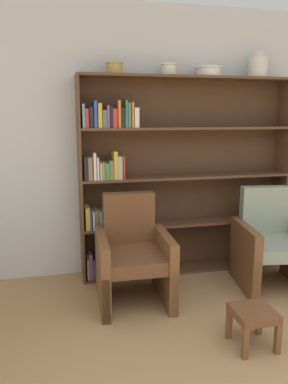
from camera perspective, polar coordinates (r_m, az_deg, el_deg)
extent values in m
cube|color=silver|center=(4.08, 5.57, 7.55)|extent=(12.00, 0.06, 2.75)
cube|color=brown|center=(3.73, -9.67, 1.57)|extent=(0.02, 0.30, 2.04)
cube|color=brown|center=(4.44, 20.08, 2.63)|extent=(0.02, 0.30, 2.04)
cube|color=brown|center=(3.91, 6.88, 16.94)|extent=(2.18, 0.30, 0.03)
cube|color=brown|center=(4.23, 6.20, -11.37)|extent=(2.18, 0.30, 0.03)
cube|color=#492F1E|center=(4.08, 5.85, 2.54)|extent=(2.18, 0.01, 2.04)
cube|color=#B2A899|center=(3.96, -8.58, -11.24)|extent=(0.02, 0.20, 0.22)
cube|color=#994C99|center=(3.92, -8.15, -11.02)|extent=(0.03, 0.14, 0.27)
cube|color=#4C756B|center=(3.96, -7.74, -11.29)|extent=(0.02, 0.20, 0.20)
cube|color=#4C756B|center=(3.96, -7.24, -11.59)|extent=(0.04, 0.17, 0.16)
cube|color=white|center=(3.96, -6.76, -11.26)|extent=(0.02, 0.17, 0.21)
cube|color=#B2A899|center=(3.97, -6.30, -11.29)|extent=(0.03, 0.19, 0.19)
cube|color=#7F6B4C|center=(3.96, -5.66, -11.42)|extent=(0.04, 0.15, 0.18)
cube|color=#994C99|center=(3.96, -5.05, -11.42)|extent=(0.03, 0.15, 0.18)
cube|color=gold|center=(3.97, -4.63, -10.91)|extent=(0.03, 0.17, 0.24)
cube|color=orange|center=(3.98, -4.03, -11.25)|extent=(0.04, 0.17, 0.18)
cube|color=white|center=(4.00, -3.38, -11.02)|extent=(0.04, 0.20, 0.20)
cube|color=#334CB2|center=(3.98, -2.76, -11.02)|extent=(0.03, 0.16, 0.21)
cube|color=black|center=(3.98, -2.18, -10.95)|extent=(0.03, 0.14, 0.22)
cube|color=brown|center=(4.06, 6.36, -4.56)|extent=(2.18, 0.30, 0.02)
cube|color=gold|center=(3.78, -8.65, -3.85)|extent=(0.04, 0.19, 0.23)
cube|color=#334CB2|center=(3.79, -8.16, -4.11)|extent=(0.02, 0.19, 0.19)
cube|color=white|center=(3.78, -7.75, -4.18)|extent=(0.02, 0.18, 0.18)
cube|color=#7F6B4C|center=(3.77, -7.27, -4.08)|extent=(0.04, 0.15, 0.20)
cube|color=#B2A899|center=(3.78, -6.73, -4.16)|extent=(0.03, 0.15, 0.18)
cube|color=#4C756B|center=(3.78, -6.28, -3.99)|extent=(0.03, 0.15, 0.20)
cube|color=#4C756B|center=(3.79, -5.71, -3.96)|extent=(0.04, 0.17, 0.20)
cube|color=#B2A899|center=(3.80, -5.12, -3.52)|extent=(0.03, 0.19, 0.25)
cube|color=black|center=(3.80, -4.53, -3.64)|extent=(0.03, 0.17, 0.23)
cube|color=#388C47|center=(3.80, -4.00, -3.38)|extent=(0.03, 0.16, 0.27)
cube|color=#994C99|center=(3.79, -3.46, -3.98)|extent=(0.02, 0.13, 0.19)
cube|color=#7F6B4C|center=(3.80, -2.93, -3.92)|extent=(0.03, 0.14, 0.19)
cube|color=white|center=(3.82, -2.47, -3.22)|extent=(0.03, 0.17, 0.27)
cube|color=#388C47|center=(3.83, -1.85, -3.90)|extent=(0.04, 0.16, 0.18)
cube|color=#334CB2|center=(3.85, -1.26, -3.91)|extent=(0.03, 0.17, 0.17)
cube|color=brown|center=(3.95, 6.52, 2.40)|extent=(2.18, 0.30, 0.02)
cube|color=black|center=(3.66, -8.90, 3.62)|extent=(0.04, 0.15, 0.23)
cube|color=#7F6B4C|center=(3.65, -8.24, 3.56)|extent=(0.04, 0.13, 0.22)
cube|color=white|center=(3.65, -7.56, 3.89)|extent=(0.03, 0.13, 0.26)
cube|color=white|center=(3.69, -7.14, 3.64)|extent=(0.02, 0.20, 0.22)
cube|color=#B2A899|center=(3.68, -6.64, 3.21)|extent=(0.03, 0.16, 0.16)
cube|color=orange|center=(3.69, -6.29, 3.31)|extent=(0.02, 0.18, 0.17)
cube|color=#388C47|center=(3.71, -5.77, 3.27)|extent=(0.04, 0.20, 0.16)
cube|color=#7F6B4C|center=(3.69, -5.06, 3.42)|extent=(0.04, 0.15, 0.18)
cube|color=gold|center=(3.70, -4.50, 4.15)|extent=(0.04, 0.18, 0.27)
cube|color=#B2A899|center=(3.72, -3.86, 3.81)|extent=(0.04, 0.19, 0.22)
cube|color=red|center=(3.71, -3.25, 3.84)|extent=(0.02, 0.17, 0.23)
cube|color=brown|center=(3.90, 6.70, 9.64)|extent=(2.18, 0.30, 0.02)
cube|color=#669EB2|center=(3.61, -9.24, 11.37)|extent=(0.02, 0.12, 0.22)
cube|color=red|center=(3.64, -8.78, 11.04)|extent=(0.03, 0.18, 0.18)
cube|color=black|center=(3.63, -8.12, 11.19)|extent=(0.04, 0.15, 0.19)
cube|color=#334CB2|center=(3.65, -7.51, 11.64)|extent=(0.03, 0.19, 0.25)
cube|color=gold|center=(3.64, -6.81, 11.48)|extent=(0.04, 0.15, 0.23)
cube|color=#4C756B|center=(3.67, -6.16, 11.01)|extent=(0.04, 0.20, 0.17)
cube|color=#994C99|center=(3.66, -5.61, 11.37)|extent=(0.02, 0.18, 0.21)
cube|color=black|center=(3.66, -5.15, 11.30)|extent=(0.02, 0.17, 0.20)
cube|color=red|center=(3.67, -4.58, 11.15)|extent=(0.04, 0.17, 0.18)
cube|color=orange|center=(3.65, -3.90, 11.74)|extent=(0.02, 0.13, 0.25)
cube|color=black|center=(3.69, -3.40, 11.23)|extent=(0.04, 0.20, 0.19)
cube|color=#388C47|center=(3.69, -2.86, 11.77)|extent=(0.02, 0.18, 0.26)
cube|color=#4C756B|center=(3.69, -2.43, 11.60)|extent=(0.03, 0.18, 0.23)
cube|color=orange|center=(3.70, -1.94, 11.65)|extent=(0.02, 0.19, 0.24)
cube|color=white|center=(3.69, -1.28, 11.26)|extent=(0.04, 0.14, 0.19)
cylinder|color=tan|center=(3.74, -4.53, 18.28)|extent=(0.15, 0.15, 0.11)
torus|color=tan|center=(3.74, -4.54, 19.02)|extent=(0.17, 0.17, 0.02)
cylinder|color=silver|center=(3.85, 3.80, 18.09)|extent=(0.15, 0.15, 0.11)
torus|color=silver|center=(3.86, 3.81, 18.82)|extent=(0.17, 0.17, 0.02)
cylinder|color=silver|center=(3.99, 9.84, 17.59)|extent=(0.25, 0.25, 0.09)
torus|color=silver|center=(4.00, 9.86, 18.16)|extent=(0.27, 0.27, 0.02)
cylinder|color=silver|center=(4.23, 16.96, 17.67)|extent=(0.19, 0.19, 0.20)
cylinder|color=silver|center=(4.25, 17.06, 19.35)|extent=(0.11, 0.11, 0.05)
cube|color=brown|center=(3.25, 4.56, -15.26)|extent=(0.07, 0.07, 0.39)
cube|color=brown|center=(3.16, -5.86, -16.14)|extent=(0.07, 0.07, 0.39)
cube|color=brown|center=(3.79, 2.02, -11.18)|extent=(0.07, 0.07, 0.39)
cube|color=brown|center=(3.71, -6.77, -11.78)|extent=(0.07, 0.07, 0.39)
cube|color=brown|center=(3.37, -1.54, -10.01)|extent=(0.50, 0.66, 0.12)
cube|color=brown|center=(3.54, -2.33, -4.12)|extent=(0.48, 0.14, 0.50)
cube|color=brown|center=(3.47, 3.12, -11.27)|extent=(0.10, 0.68, 0.63)
cube|color=brown|center=(3.38, -6.32, -11.94)|extent=(0.10, 0.68, 0.63)
cube|color=brown|center=(3.59, 16.55, -13.03)|extent=(0.08, 0.08, 0.39)
cube|color=brown|center=(4.32, 20.81, -9.01)|extent=(0.08, 0.08, 0.39)
cube|color=brown|center=(4.12, 13.51, -9.59)|extent=(0.08, 0.08, 0.39)
cube|color=gray|center=(3.87, 19.11, -7.76)|extent=(0.57, 0.70, 0.12)
cube|color=gray|center=(4.04, 17.81, -2.70)|extent=(0.49, 0.19, 0.50)
cube|color=brown|center=(3.81, 15.08, -9.52)|extent=(0.18, 0.68, 0.63)
cube|color=brown|center=(3.06, 12.81, -19.05)|extent=(0.04, 0.04, 0.23)
cube|color=brown|center=(3.17, 17.13, -18.16)|extent=(0.04, 0.04, 0.23)
cube|color=brown|center=(2.88, 15.15, -21.41)|extent=(0.04, 0.04, 0.23)
cube|color=brown|center=(2.99, 19.70, -20.32)|extent=(0.04, 0.04, 0.23)
cube|color=brown|center=(2.95, 16.37, -17.31)|extent=(0.29, 0.29, 0.06)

